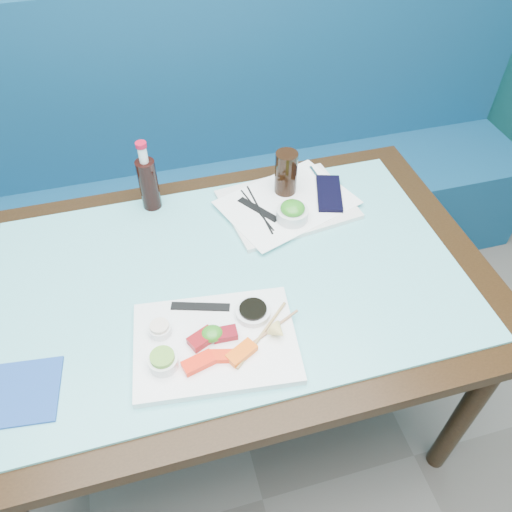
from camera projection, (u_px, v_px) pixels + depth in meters
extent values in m
cube|color=navy|center=(195.00, 229.00, 2.23)|extent=(3.00, 0.55, 0.45)
cube|color=navy|center=(175.00, 109.00, 2.03)|extent=(3.00, 0.12, 0.95)
cube|color=black|center=(231.00, 282.00, 1.35)|extent=(1.40, 0.90, 0.04)
cylinder|color=black|center=(466.00, 413.00, 1.49)|extent=(0.06, 0.06, 0.71)
cylinder|color=black|center=(40.00, 310.00, 1.76)|extent=(0.06, 0.06, 0.71)
cylinder|color=black|center=(365.00, 244.00, 1.98)|extent=(0.06, 0.06, 0.71)
cube|color=#62BFC4|center=(231.00, 276.00, 1.33)|extent=(1.22, 0.76, 0.01)
cube|color=white|center=(216.00, 342.00, 1.17)|extent=(0.41, 0.31, 0.02)
cube|color=#FF230A|center=(198.00, 363.00, 1.12)|extent=(0.08, 0.05, 0.02)
cube|color=#FF290A|center=(220.00, 356.00, 1.13)|extent=(0.07, 0.04, 0.01)
cube|color=#FF5A0A|center=(242.00, 353.00, 1.13)|extent=(0.08, 0.06, 0.02)
cube|color=maroon|center=(202.00, 339.00, 1.16)|extent=(0.07, 0.06, 0.02)
cube|color=maroon|center=(225.00, 334.00, 1.17)|extent=(0.06, 0.04, 0.02)
ellipsoid|color=#2C7E1D|center=(212.00, 334.00, 1.16)|extent=(0.07, 0.06, 0.03)
cylinder|color=white|center=(163.00, 362.00, 1.11)|extent=(0.09, 0.09, 0.03)
cylinder|color=#63A134|center=(162.00, 357.00, 1.10)|extent=(0.07, 0.07, 0.01)
cylinder|color=white|center=(160.00, 330.00, 1.17)|extent=(0.07, 0.07, 0.02)
cylinder|color=beige|center=(159.00, 326.00, 1.16)|extent=(0.06, 0.06, 0.01)
cylinder|color=white|center=(253.00, 312.00, 1.21)|extent=(0.09, 0.09, 0.02)
cylinder|color=black|center=(253.00, 309.00, 1.20)|extent=(0.09, 0.09, 0.01)
cone|color=#E9CD6E|center=(278.00, 332.00, 1.16)|extent=(0.05, 0.05, 0.04)
cube|color=black|center=(200.00, 307.00, 1.23)|extent=(0.15, 0.07, 0.00)
cylinder|color=#A9864F|center=(262.00, 334.00, 1.17)|extent=(0.16, 0.15, 0.01)
cylinder|color=#A1704C|center=(266.00, 333.00, 1.18)|extent=(0.19, 0.09, 0.01)
cube|color=white|center=(287.00, 204.00, 1.52)|extent=(0.41, 0.33, 0.01)
cube|color=white|center=(287.00, 202.00, 1.52)|extent=(0.45, 0.38, 0.00)
cylinder|color=silver|center=(292.00, 215.00, 1.45)|extent=(0.11, 0.11, 0.04)
ellipsoid|color=#2B811D|center=(293.00, 208.00, 1.43)|extent=(0.08, 0.08, 0.04)
cylinder|color=black|center=(286.00, 173.00, 1.50)|extent=(0.08, 0.08, 0.14)
cube|color=black|center=(329.00, 193.00, 1.54)|extent=(0.12, 0.18, 0.01)
cylinder|color=silver|center=(316.00, 174.00, 1.61)|extent=(0.02, 0.08, 0.01)
cylinder|color=black|center=(257.00, 210.00, 1.49)|extent=(0.05, 0.20, 0.01)
cylinder|color=black|center=(259.00, 209.00, 1.49)|extent=(0.02, 0.23, 0.01)
cube|color=black|center=(258.00, 210.00, 1.49)|extent=(0.10, 0.14, 0.00)
cylinder|color=black|center=(149.00, 184.00, 1.47)|extent=(0.06, 0.06, 0.16)
cylinder|color=white|center=(143.00, 154.00, 1.39)|extent=(0.03, 0.03, 0.05)
cylinder|color=#B40B27|center=(141.00, 145.00, 1.37)|extent=(0.04, 0.04, 0.01)
cube|color=navy|center=(22.00, 392.00, 1.09)|extent=(0.18, 0.18, 0.01)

